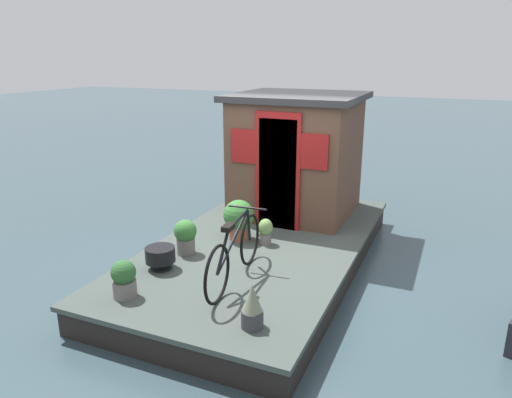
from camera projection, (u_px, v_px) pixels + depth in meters
ground_plane at (261, 266)px, 7.04m from camera, size 60.00×60.00×0.00m
houseboat_deck at (261, 254)px, 6.98m from camera, size 5.26×2.75×0.39m
houseboat_cabin at (297, 154)px, 7.96m from camera, size 1.97×2.04×2.00m
bicycle at (235, 252)px, 5.61m from camera, size 1.73×0.50×0.80m
potted_plant_geranium at (124, 279)px, 5.29m from camera, size 0.28×0.28×0.43m
potted_plant_lavender at (266, 231)px, 6.77m from camera, size 0.21×0.21×0.38m
potted_plant_basil at (186, 236)px, 6.43m from camera, size 0.31×0.31×0.48m
potted_plant_thyme at (239, 218)px, 6.90m from camera, size 0.45×0.45×0.60m
potted_plant_rosemary at (252, 307)px, 4.69m from camera, size 0.23×0.23×0.47m
charcoal_grill at (160, 255)px, 6.00m from camera, size 0.38×0.38×0.29m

